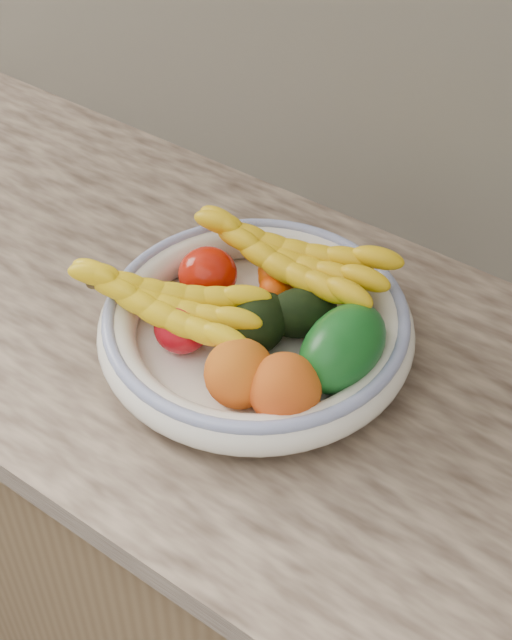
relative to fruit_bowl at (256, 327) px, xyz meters
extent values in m
cube|color=brown|center=(0.00, 0.02, -0.52)|extent=(2.40, 0.62, 0.86)
cube|color=tan|center=(0.00, 0.02, -0.07)|extent=(2.44, 0.66, 0.04)
cube|color=beige|center=(0.00, 0.33, 0.20)|extent=(2.40, 0.02, 0.50)
cylinder|color=white|center=(0.00, 0.00, -0.04)|extent=(0.13, 0.13, 0.02)
cylinder|color=white|center=(0.00, 0.00, -0.03)|extent=(0.32, 0.32, 0.01)
torus|color=white|center=(0.00, 0.00, 0.00)|extent=(0.39, 0.39, 0.05)
torus|color=#394DA3|center=(0.00, 0.00, 0.02)|extent=(0.37, 0.37, 0.02)
ellipsoid|color=#EA5A04|center=(-0.03, 0.10, 0.01)|extent=(0.05, 0.05, 0.05)
ellipsoid|color=orange|center=(0.01, 0.12, 0.01)|extent=(0.05, 0.05, 0.04)
ellipsoid|color=#FF5305|center=(-0.01, 0.06, 0.01)|extent=(0.06, 0.06, 0.04)
ellipsoid|color=#F26005|center=(-0.03, 0.09, 0.01)|extent=(0.05, 0.05, 0.05)
ellipsoid|color=red|center=(-0.10, 0.03, 0.01)|extent=(0.08, 0.08, 0.07)
ellipsoid|color=red|center=(-0.06, -0.07, 0.01)|extent=(0.09, 0.09, 0.06)
ellipsoid|color=black|center=(0.01, -0.01, 0.02)|extent=(0.08, 0.10, 0.07)
ellipsoid|color=black|center=(0.04, 0.04, 0.02)|extent=(0.11, 0.11, 0.06)
ellipsoid|color=#0F5219|center=(0.12, 0.01, 0.03)|extent=(0.11, 0.14, 0.12)
ellipsoid|color=orange|center=(0.04, -0.09, 0.02)|extent=(0.09, 0.09, 0.08)
ellipsoid|color=orange|center=(0.10, -0.08, 0.02)|extent=(0.10, 0.10, 0.08)
camera|label=1|loc=(0.46, -0.64, 0.76)|focal=50.00mm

